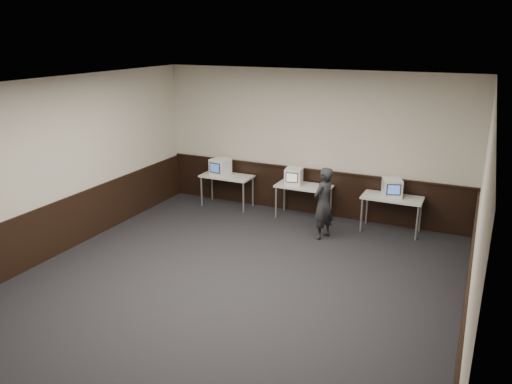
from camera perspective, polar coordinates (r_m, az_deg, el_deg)
floor at (r=8.14m, az=-3.36°, el=-11.10°), size 8.00×8.00×0.00m
ceiling at (r=7.17m, az=-3.83°, el=11.92°), size 8.00×8.00×0.00m
back_wall at (r=11.06m, az=6.32°, el=5.52°), size 7.00×0.00×7.00m
left_wall at (r=9.61m, az=-22.31°, el=2.42°), size 0.00×8.00×8.00m
right_wall at (r=6.68m, az=24.00°, el=-4.23°), size 0.00×8.00×8.00m
wainscot_back at (r=11.32m, az=6.10°, el=0.06°), size 6.98×0.04×1.00m
wainscot_left at (r=9.92m, az=-21.49°, el=-3.73°), size 0.04×7.98×1.00m
wainscot_right at (r=7.14m, az=22.71°, el=-12.44°), size 0.04×7.98×1.00m
wainscot_rail at (r=11.16m, az=6.15°, el=2.57°), size 6.98×0.06×0.04m
desk_left at (r=11.66m, az=-3.35°, el=1.57°), size 1.20×0.60×0.75m
desk_center at (r=10.93m, az=5.48°, el=0.40°), size 1.20×0.60×0.75m
desk_right at (r=10.49m, az=15.30°, el=-0.91°), size 1.20×0.60×0.75m
emac_left at (r=11.64m, az=-4.10°, el=2.88°), size 0.45×0.47×0.39m
emac_center at (r=10.94m, az=4.33°, el=1.82°), size 0.41×0.43×0.36m
emac_right at (r=10.44m, az=15.29°, el=0.47°), size 0.48×0.49×0.37m
person at (r=9.89m, az=7.71°, el=-1.28°), size 0.52×0.62×1.45m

